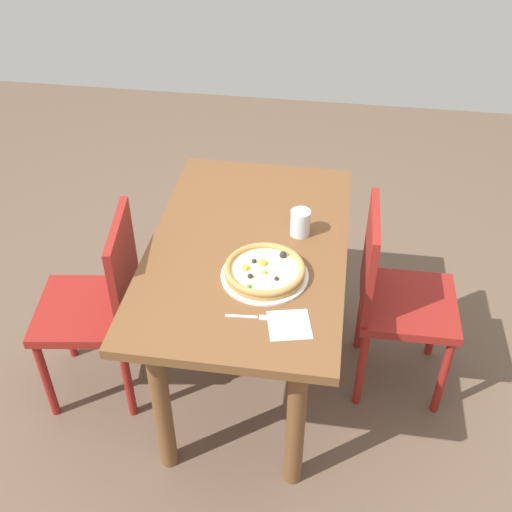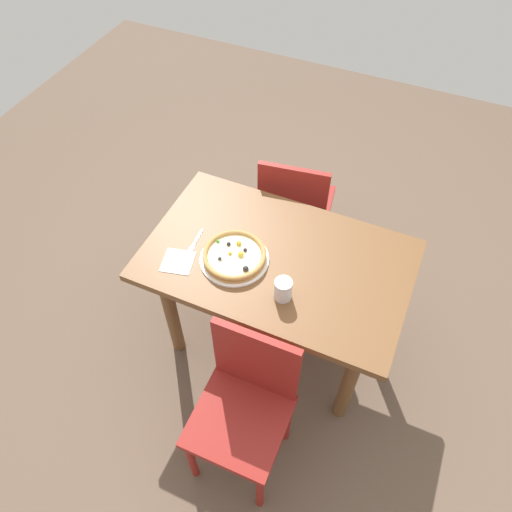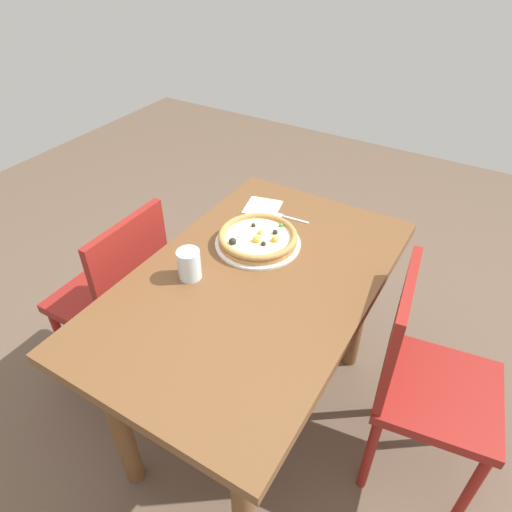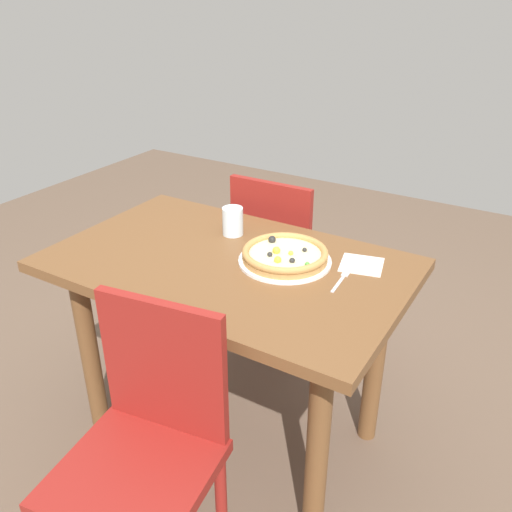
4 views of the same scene
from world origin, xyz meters
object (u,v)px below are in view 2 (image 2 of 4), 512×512
object	(u,v)px
pizza	(234,256)
chair_far	(245,404)
chair_near	(295,208)
fork	(194,244)
dining_table	(276,274)
napkin	(178,261)
plate	(235,259)
drinking_glass	(283,289)

from	to	relation	value
pizza	chair_far	bearing A→B (deg)	118.95
chair_near	fork	distance (m)	0.78
dining_table	napkin	xyz separation A→B (m)	(0.41, 0.21, 0.13)
plate	fork	world-z (taller)	plate
chair_near	drinking_glass	xyz separation A→B (m)	(-0.23, 0.79, 0.33)
drinking_glass	pizza	bearing A→B (deg)	-19.96
chair_far	napkin	world-z (taller)	chair_far
dining_table	chair_far	bearing A→B (deg)	99.86
plate	drinking_glass	size ratio (longest dim) A/B	3.00
chair_near	fork	bearing A→B (deg)	-119.85
fork	chair_far	bearing A→B (deg)	39.89
dining_table	plate	world-z (taller)	plate
plate	pizza	xyz separation A→B (m)	(-0.00, -0.00, 0.03)
dining_table	fork	world-z (taller)	fork
pizza	fork	world-z (taller)	pizza
fork	napkin	world-z (taller)	fork
drinking_glass	napkin	size ratio (longest dim) A/B	0.76
chair_far	plate	bearing A→B (deg)	-61.71
drinking_glass	chair_near	bearing A→B (deg)	-74.04
chair_near	pizza	size ratio (longest dim) A/B	3.05
dining_table	drinking_glass	size ratio (longest dim) A/B	11.54
chair_far	napkin	xyz separation A→B (m)	(0.51, -0.39, 0.28)
pizza	dining_table	bearing A→B (deg)	-152.91
chair_near	napkin	world-z (taller)	chair_near
chair_near	chair_far	bearing A→B (deg)	-87.55
pizza	plate	bearing A→B (deg)	22.33
pizza	fork	size ratio (longest dim) A/B	1.78
chair_far	fork	xyz separation A→B (m)	(0.50, -0.51, 0.28)
chair_far	pizza	xyz separation A→B (m)	(0.28, -0.51, 0.31)
pizza	fork	distance (m)	0.22
chair_near	napkin	xyz separation A→B (m)	(0.29, 0.80, 0.28)
dining_table	pizza	world-z (taller)	pizza
fork	napkin	size ratio (longest dim) A/B	1.18
dining_table	fork	xyz separation A→B (m)	(0.39, 0.08, 0.13)
pizza	drinking_glass	xyz separation A→B (m)	(-0.28, 0.10, 0.02)
pizza	napkin	distance (m)	0.26
dining_table	plate	xyz separation A→B (m)	(0.18, 0.09, 0.13)
chair_near	drinking_glass	world-z (taller)	chair_near
fork	drinking_glass	world-z (taller)	drinking_glass
dining_table	drinking_glass	world-z (taller)	drinking_glass
plate	fork	size ratio (longest dim) A/B	1.93
chair_near	fork	world-z (taller)	chair_near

